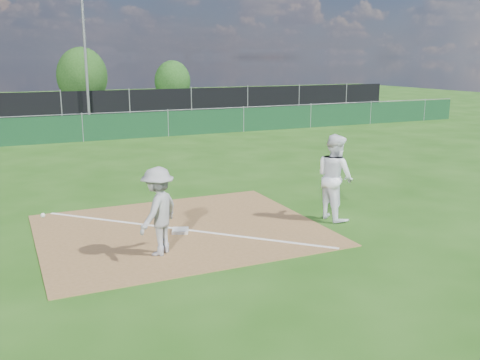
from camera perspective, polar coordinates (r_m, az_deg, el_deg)
name	(u,v)px	position (r m, az deg, el deg)	size (l,w,h in m)	color
ground	(104,160)	(20.41, -14.29, 2.04)	(90.00, 90.00, 0.00)	#1E4C10
infield_dirt	(181,230)	(11.91, -6.34, -5.29)	(6.00, 5.00, 0.02)	brown
foul_line	(181,229)	(11.90, -6.35, -5.22)	(0.08, 7.00, 0.01)	white
green_fence	(83,128)	(25.21, -16.44, 5.31)	(44.00, 0.05, 1.20)	#0E331A
black_fence	(61,107)	(33.08, -18.51, 7.39)	(46.00, 0.04, 1.80)	black
parking_lot	(54,114)	(38.11, -19.25, 6.63)	(46.00, 9.00, 0.01)	black
light_pole	(85,52)	(32.85, -16.18, 12.94)	(0.16, 0.16, 8.00)	slate
first_base	(180,231)	(11.70, -6.39, -5.39)	(0.34, 0.34, 0.07)	silver
play_at_first	(158,211)	(10.27, -8.72, -3.30)	(2.73, 1.21, 1.70)	#A6A6A8
runner	(335,177)	(12.62, 10.08, 0.32)	(0.98, 0.76, 2.01)	white
car_mid	(56,104)	(36.93, -19.00, 7.64)	(1.58, 4.53, 1.49)	black
car_right	(139,102)	(39.18, -10.69, 8.19)	(1.73, 4.26, 1.24)	black
tree_mid	(82,76)	(43.38, -16.49, 10.58)	(3.81, 3.81, 4.52)	#382316
tree_right	(172,81)	(45.28, -7.21, 10.41)	(2.95, 2.95, 3.49)	#382316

